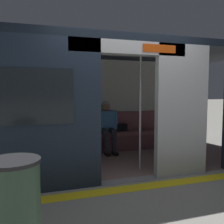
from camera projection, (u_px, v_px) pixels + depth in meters
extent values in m
plane|color=gray|center=(128.00, 181.00, 3.95)|extent=(60.00, 60.00, 0.00)
cube|color=yellow|center=(136.00, 187.00, 3.67)|extent=(8.00, 0.24, 0.01)
cube|color=#ADAFB5|center=(182.00, 111.00, 4.13)|extent=(0.94, 0.12, 2.18)
cube|color=black|center=(182.00, 96.00, 4.10)|extent=(0.52, 0.02, 0.55)
cube|color=#192333|center=(1.00, 116.00, 3.30)|extent=(2.73, 0.16, 2.18)
cube|color=black|center=(32.00, 97.00, 3.32)|extent=(1.10, 0.02, 0.76)
cube|color=#ADAFB5|center=(129.00, 48.00, 3.77)|extent=(1.88, 0.16, 0.20)
cube|color=#BF3F0C|center=(160.00, 49.00, 3.83)|extent=(0.56, 0.02, 0.12)
cube|color=black|center=(107.00, 49.00, 4.86)|extent=(6.40, 2.47, 0.12)
cube|color=gray|center=(107.00, 161.00, 5.05)|extent=(6.08, 2.31, 0.01)
cube|color=silver|center=(94.00, 105.00, 6.05)|extent=(6.08, 0.10, 2.18)
cube|color=#935156|center=(94.00, 122.00, 6.03)|extent=(3.52, 0.06, 0.45)
cube|color=white|center=(107.00, 54.00, 4.86)|extent=(4.48, 0.16, 0.03)
cube|color=gray|center=(128.00, 180.00, 3.95)|extent=(0.94, 0.19, 0.01)
cube|color=#935156|center=(97.00, 134.00, 5.85)|extent=(3.33, 0.44, 0.09)
cube|color=brown|center=(99.00, 145.00, 5.68)|extent=(3.33, 0.04, 0.37)
cube|color=#4C8CC6|center=(106.00, 121.00, 5.87)|extent=(0.38, 0.22, 0.50)
sphere|color=#8C664C|center=(106.00, 107.00, 5.84)|extent=(0.21, 0.21, 0.21)
sphere|color=#B2ADA8|center=(105.00, 105.00, 5.84)|extent=(0.19, 0.19, 0.19)
cylinder|color=#4C8CC6|center=(115.00, 120.00, 5.91)|extent=(0.08, 0.08, 0.44)
cylinder|color=#4C8CC6|center=(96.00, 121.00, 5.77)|extent=(0.08, 0.08, 0.44)
cylinder|color=#2D2D38|center=(112.00, 131.00, 5.72)|extent=(0.14, 0.40, 0.14)
cylinder|color=#2D2D38|center=(104.00, 131.00, 5.67)|extent=(0.14, 0.40, 0.14)
cylinder|color=#2D2D38|center=(114.00, 144.00, 5.55)|extent=(0.10, 0.10, 0.42)
cylinder|color=#2D2D38|center=(107.00, 144.00, 5.50)|extent=(0.10, 0.10, 0.42)
cube|color=black|center=(115.00, 154.00, 5.53)|extent=(0.10, 0.22, 0.06)
cube|color=black|center=(107.00, 154.00, 5.47)|extent=(0.10, 0.22, 0.06)
cube|color=black|center=(121.00, 127.00, 6.01)|extent=(0.26, 0.14, 0.17)
cube|color=black|center=(123.00, 128.00, 5.94)|extent=(0.02, 0.01, 0.14)
cube|color=#33723F|center=(87.00, 132.00, 5.75)|extent=(0.16, 0.23, 0.03)
cylinder|color=silver|center=(97.00, 112.00, 4.12)|extent=(0.04, 0.04, 2.16)
cylinder|color=silver|center=(140.00, 110.00, 4.43)|extent=(0.04, 0.04, 2.16)
cylinder|color=#334C38|center=(14.00, 218.00, 1.95)|extent=(0.41, 0.41, 0.87)
cylinder|color=black|center=(12.00, 161.00, 1.91)|extent=(0.43, 0.43, 0.03)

